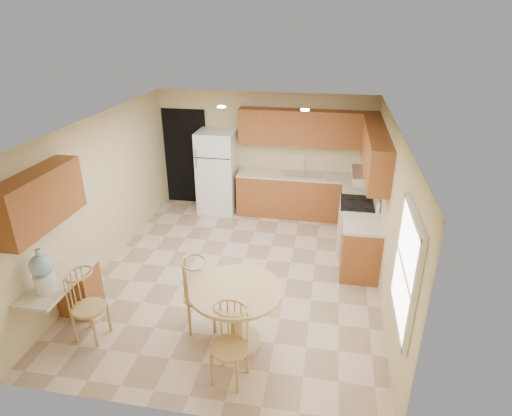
% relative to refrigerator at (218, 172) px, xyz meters
% --- Properties ---
extents(floor, '(5.50, 5.50, 0.00)m').
position_rel_refrigerator_xyz_m(floor, '(0.95, -2.40, -0.87)').
color(floor, '#C9AD92').
rests_on(floor, ground).
extents(ceiling, '(4.50, 5.50, 0.02)m').
position_rel_refrigerator_xyz_m(ceiling, '(0.95, -2.40, 1.63)').
color(ceiling, white).
rests_on(ceiling, wall_back).
extents(wall_back, '(4.50, 0.02, 2.50)m').
position_rel_refrigerator_xyz_m(wall_back, '(0.95, 0.35, 0.38)').
color(wall_back, '#C9BD87').
rests_on(wall_back, floor).
extents(wall_front, '(4.50, 0.02, 2.50)m').
position_rel_refrigerator_xyz_m(wall_front, '(0.95, -5.15, 0.38)').
color(wall_front, '#C9BD87').
rests_on(wall_front, floor).
extents(wall_left, '(0.02, 5.50, 2.50)m').
position_rel_refrigerator_xyz_m(wall_left, '(-1.30, -2.40, 0.38)').
color(wall_left, '#C9BD87').
rests_on(wall_left, floor).
extents(wall_right, '(0.02, 5.50, 2.50)m').
position_rel_refrigerator_xyz_m(wall_right, '(3.20, -2.40, 0.38)').
color(wall_right, '#C9BD87').
rests_on(wall_right, floor).
extents(doorway, '(0.90, 0.02, 2.10)m').
position_rel_refrigerator_xyz_m(doorway, '(-0.80, 0.34, 0.18)').
color(doorway, black).
rests_on(doorway, floor).
extents(base_cab_back, '(2.75, 0.60, 0.87)m').
position_rel_refrigerator_xyz_m(base_cab_back, '(1.83, 0.05, -0.44)').
color(base_cab_back, '#9C5727').
rests_on(base_cab_back, floor).
extents(counter_back, '(2.75, 0.63, 0.04)m').
position_rel_refrigerator_xyz_m(counter_back, '(1.83, 0.05, 0.02)').
color(counter_back, beige).
rests_on(counter_back, base_cab_back).
extents(base_cab_right_a, '(0.60, 0.59, 0.87)m').
position_rel_refrigerator_xyz_m(base_cab_right_a, '(2.90, -0.54, -0.44)').
color(base_cab_right_a, '#9C5727').
rests_on(base_cab_right_a, floor).
extents(counter_right_a, '(0.63, 0.59, 0.04)m').
position_rel_refrigerator_xyz_m(counter_right_a, '(2.90, -0.54, 0.02)').
color(counter_right_a, beige).
rests_on(counter_right_a, base_cab_right_a).
extents(base_cab_right_b, '(0.60, 0.80, 0.87)m').
position_rel_refrigerator_xyz_m(base_cab_right_b, '(2.90, -2.00, -0.44)').
color(base_cab_right_b, '#9C5727').
rests_on(base_cab_right_b, floor).
extents(counter_right_b, '(0.63, 0.80, 0.04)m').
position_rel_refrigerator_xyz_m(counter_right_b, '(2.90, -2.00, 0.02)').
color(counter_right_b, beige).
rests_on(counter_right_b, base_cab_right_b).
extents(upper_cab_back, '(2.75, 0.33, 0.70)m').
position_rel_refrigerator_xyz_m(upper_cab_back, '(1.83, 0.19, 0.98)').
color(upper_cab_back, '#9C5727').
rests_on(upper_cab_back, wall_back).
extents(upper_cab_right, '(0.33, 2.42, 0.70)m').
position_rel_refrigerator_xyz_m(upper_cab_right, '(3.04, -1.19, 0.98)').
color(upper_cab_right, '#9C5727').
rests_on(upper_cab_right, wall_right).
extents(upper_cab_left, '(0.33, 1.40, 0.70)m').
position_rel_refrigerator_xyz_m(upper_cab_left, '(-1.13, -4.00, 0.98)').
color(upper_cab_left, '#9C5727').
rests_on(upper_cab_left, wall_left).
extents(sink, '(0.78, 0.44, 0.01)m').
position_rel_refrigerator_xyz_m(sink, '(1.80, 0.05, 0.04)').
color(sink, silver).
rests_on(sink, counter_back).
extents(range_hood, '(0.50, 0.76, 0.14)m').
position_rel_refrigerator_xyz_m(range_hood, '(2.95, -1.22, 0.55)').
color(range_hood, silver).
rests_on(range_hood, upper_cab_right).
extents(desk_pedestal, '(0.48, 0.42, 0.72)m').
position_rel_refrigerator_xyz_m(desk_pedestal, '(-1.05, -3.72, -0.51)').
color(desk_pedestal, '#9C5727').
rests_on(desk_pedestal, floor).
extents(desk_top, '(0.50, 1.20, 0.04)m').
position_rel_refrigerator_xyz_m(desk_top, '(-1.05, -4.10, -0.12)').
color(desk_top, beige).
rests_on(desk_top, desk_pedestal).
extents(window, '(0.06, 1.12, 1.30)m').
position_rel_refrigerator_xyz_m(window, '(3.18, -4.25, 0.63)').
color(window, white).
rests_on(window, wall_right).
extents(can_light_a, '(0.14, 0.14, 0.02)m').
position_rel_refrigerator_xyz_m(can_light_a, '(0.45, -1.20, 1.61)').
color(can_light_a, white).
rests_on(can_light_a, ceiling).
extents(can_light_b, '(0.14, 0.14, 0.02)m').
position_rel_refrigerator_xyz_m(can_light_b, '(1.85, -1.20, 1.61)').
color(can_light_b, white).
rests_on(can_light_b, ceiling).
extents(refrigerator, '(0.77, 0.75, 1.75)m').
position_rel_refrigerator_xyz_m(refrigerator, '(0.00, 0.00, 0.00)').
color(refrigerator, white).
rests_on(refrigerator, floor).
extents(stove, '(0.65, 0.76, 1.09)m').
position_rel_refrigerator_xyz_m(stove, '(2.88, -1.22, -0.40)').
color(stove, white).
rests_on(stove, floor).
extents(dining_table, '(1.15, 1.15, 0.85)m').
position_rel_refrigerator_xyz_m(dining_table, '(1.30, -4.01, -0.32)').
color(dining_table, tan).
rests_on(dining_table, floor).
extents(chair_table_a, '(0.46, 0.59, 1.03)m').
position_rel_refrigerator_xyz_m(chair_table_a, '(0.75, -3.86, -0.25)').
color(chair_table_a, tan).
rests_on(chair_table_a, floor).
extents(chair_table_b, '(0.43, 0.44, 0.98)m').
position_rel_refrigerator_xyz_m(chair_table_b, '(1.35, -4.69, -0.28)').
color(chair_table_b, tan).
rests_on(chair_table_b, floor).
extents(chair_desk, '(0.43, 0.56, 0.97)m').
position_rel_refrigerator_xyz_m(chair_desk, '(-0.60, -4.31, -0.28)').
color(chair_desk, tan).
rests_on(chair_desk, floor).
extents(water_crock, '(0.28, 0.28, 0.58)m').
position_rel_refrigerator_xyz_m(water_crock, '(-1.05, -4.33, 0.16)').
color(water_crock, white).
rests_on(water_crock, desk_top).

